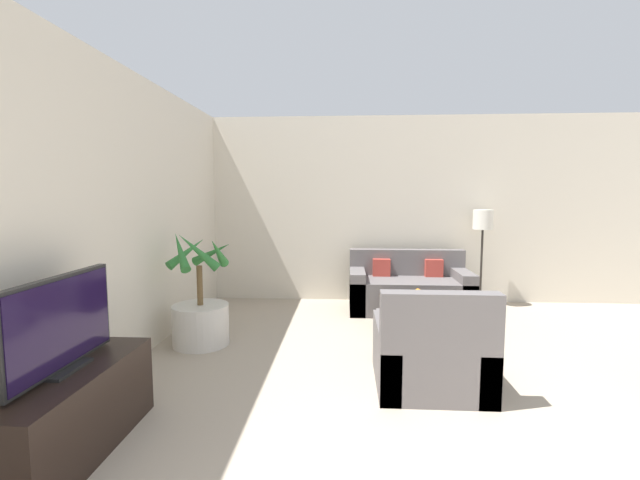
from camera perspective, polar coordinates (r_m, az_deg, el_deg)
The scene contains 14 objects.
wall_back at distance 6.42m, azimuth 13.06°, elevation 3.95°, with size 7.66×0.06×2.70m.
wall_left at distance 3.85m, azimuth -27.73°, elevation 2.20°, with size 0.06×7.63×2.70m.
tv_console at distance 3.15m, azimuth -30.80°, elevation -19.19°, with size 0.50×1.21×0.52m.
television at distance 2.96m, azimuth -31.31°, elevation -9.57°, with size 0.18×0.93×0.57m.
potted_palm at distance 4.69m, azimuth -15.62°, elevation -9.45°, with size 0.68×0.67×1.22m.
sofa_loveseat at distance 5.97m, azimuth 11.76°, elevation -6.52°, with size 1.60×0.80×0.80m.
floor_lamp at distance 6.34m, azimuth 20.88°, elevation 1.58°, with size 0.27×0.27×1.36m.
coffee_table at distance 5.15m, azimuth 13.78°, elevation -8.17°, with size 1.02×0.51×0.36m.
fruit_bowl at distance 5.12m, azimuth 13.69°, elevation -7.46°, with size 0.25×0.25×0.05m.
apple_red at distance 5.12m, azimuth 14.29°, elevation -6.83°, with size 0.06×0.06×0.06m.
apple_green at distance 5.05m, azimuth 13.78°, elevation -6.98°, with size 0.07×0.07×0.07m.
orange_fruit at distance 5.11m, azimuth 12.92°, elevation -6.75°, with size 0.08×0.08×0.08m.
armchair at distance 3.70m, azimuth 14.52°, elevation -14.57°, with size 0.87×0.87×0.86m.
ottoman at distance 4.48m, azimuth 11.96°, elevation -12.04°, with size 0.65×0.49×0.37m.
Camera 1 is at (-1.06, -0.28, 1.56)m, focal length 24.00 mm.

